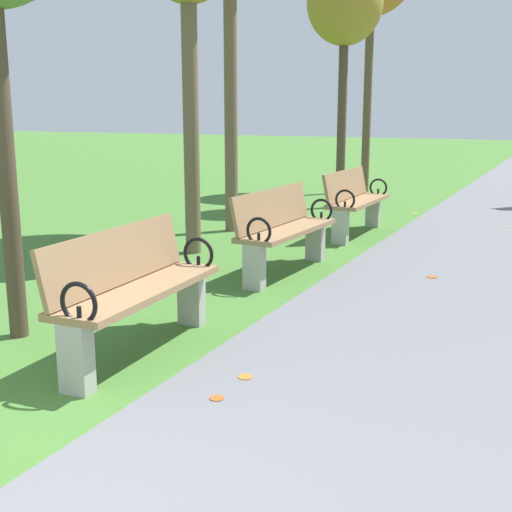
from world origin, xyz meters
TOP-DOWN VIEW (x-y plane):
  - park_bench_2 at (-0.50, 2.59)m, footprint 0.54×1.62m
  - park_bench_3 at (-0.50, 5.26)m, footprint 0.55×1.62m
  - park_bench_4 at (-0.50, 7.76)m, footprint 0.48×1.60m
  - tree_4 at (-1.56, 10.27)m, footprint 1.29×1.29m
  - scattered_leaves at (-0.10, 4.07)m, footprint 5.57×11.67m

SIDE VIEW (x-z plane):
  - scattered_leaves at x=-0.10m, z-range 0.00..0.02m
  - park_bench_2 at x=-0.50m, z-range 0.04..0.93m
  - park_bench_3 at x=-0.50m, z-range 0.04..0.93m
  - park_bench_4 at x=-0.50m, z-range 0.04..0.93m
  - tree_4 at x=-1.56m, z-range 1.33..5.53m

